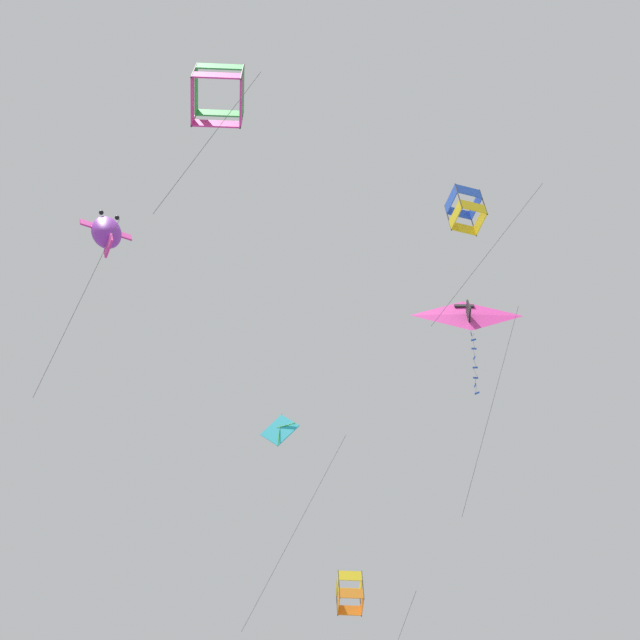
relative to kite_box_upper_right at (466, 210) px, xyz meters
name	(u,v)px	position (x,y,z in m)	size (l,w,h in m)	color
kite_box_upper_right	(466,210)	(0.00, 0.00, 0.00)	(2.63, 3.66, 6.87)	blue
kite_fish_low_drifter	(106,232)	(-0.69, -10.95, -1.11)	(2.76, 1.78, 7.67)	purple
kite_diamond_mid_left	(280,432)	(-8.21, -5.25, -3.29)	(2.86, 3.24, 9.11)	#1EB2C6
kite_box_far_centre	(218,95)	(4.70, -7.64, -0.80)	(2.69, 2.23, 7.08)	green
kite_box_near_right	(350,595)	(-7.11, -3.03, -9.66)	(2.56, 3.14, 8.98)	yellow
kite_delta_near_left	(467,315)	(-5.31, 1.07, 0.04)	(2.38, 2.89, 9.60)	#DB2D93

